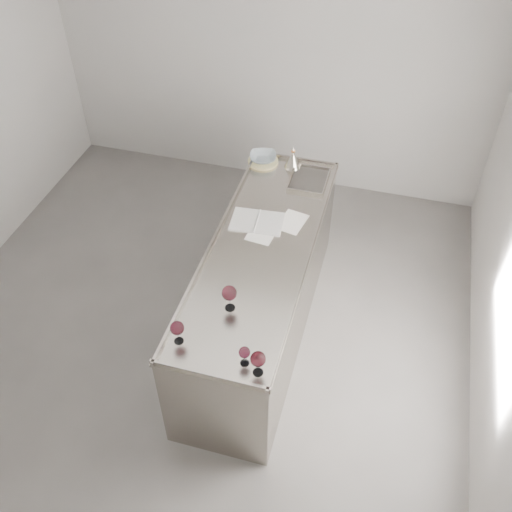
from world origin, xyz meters
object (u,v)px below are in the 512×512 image
(wine_glass_middle, at_px, (229,294))
(notebook, at_px, (257,221))
(wine_glass_right, at_px, (258,360))
(wine_funnel, at_px, (293,161))
(ceramic_bowl, at_px, (263,158))
(wine_glass_small, at_px, (244,353))
(counter, at_px, (261,290))
(wine_glass_left, at_px, (177,329))

(wine_glass_middle, relative_size, notebook, 0.46)
(wine_glass_middle, xyz_separation_m, wine_glass_right, (0.32, -0.45, -0.01))
(wine_glass_right, relative_size, wine_funnel, 0.87)
(wine_glass_right, height_order, wine_funnel, wine_funnel)
(wine_glass_middle, bearing_deg, ceramic_bowl, 97.66)
(wine_glass_middle, bearing_deg, wine_glass_small, -61.21)
(counter, xyz_separation_m, notebook, (-0.11, 0.27, 0.47))
(counter, distance_m, wine_glass_right, 1.27)
(wine_glass_middle, relative_size, wine_funnel, 0.94)
(wine_glass_left, relative_size, wine_glass_right, 0.95)
(wine_glass_middle, distance_m, notebook, 0.92)
(wine_glass_right, xyz_separation_m, wine_funnel, (-0.28, 2.16, -0.07))
(wine_glass_middle, bearing_deg, wine_glass_left, -122.97)
(wine_glass_small, xyz_separation_m, ceramic_bowl, (-0.45, 2.12, -0.05))
(counter, relative_size, wine_glass_small, 16.49)
(wine_glass_right, relative_size, ceramic_bowl, 0.80)
(wine_glass_small, bearing_deg, wine_glass_middle, 118.79)
(wine_glass_right, distance_m, wine_funnel, 2.18)
(counter, height_order, wine_funnel, wine_funnel)
(wine_glass_small, relative_size, ceramic_bowl, 0.63)
(ceramic_bowl, bearing_deg, wine_funnel, -0.00)
(wine_glass_left, height_order, wine_glass_middle, wine_glass_middle)
(wine_glass_small, height_order, ceramic_bowl, wine_glass_small)
(wine_glass_small, bearing_deg, notebook, 102.24)
(wine_funnel, bearing_deg, wine_glass_left, -97.42)
(notebook, bearing_deg, wine_funnel, 78.09)
(wine_glass_left, xyz_separation_m, ceramic_bowl, (-0.00, 2.07, -0.08))
(wine_glass_small, height_order, wine_funnel, wine_funnel)
(ceramic_bowl, bearing_deg, counter, -75.69)
(wine_glass_right, relative_size, wine_glass_small, 1.26)
(counter, bearing_deg, wine_glass_small, -80.28)
(counter, bearing_deg, wine_funnel, 90.33)
(wine_glass_left, height_order, wine_funnel, wine_funnel)
(ceramic_bowl, relative_size, wine_funnel, 1.10)
(counter, height_order, ceramic_bowl, ceramic_bowl)
(wine_funnel, bearing_deg, counter, -89.67)
(wine_glass_left, relative_size, wine_glass_small, 1.20)
(notebook, xyz_separation_m, wine_funnel, (0.10, 0.81, 0.06))
(wine_glass_middle, height_order, notebook, wine_glass_middle)
(counter, relative_size, wine_glass_middle, 12.17)
(counter, height_order, wine_glass_small, wine_glass_small)
(wine_glass_right, bearing_deg, counter, 104.27)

